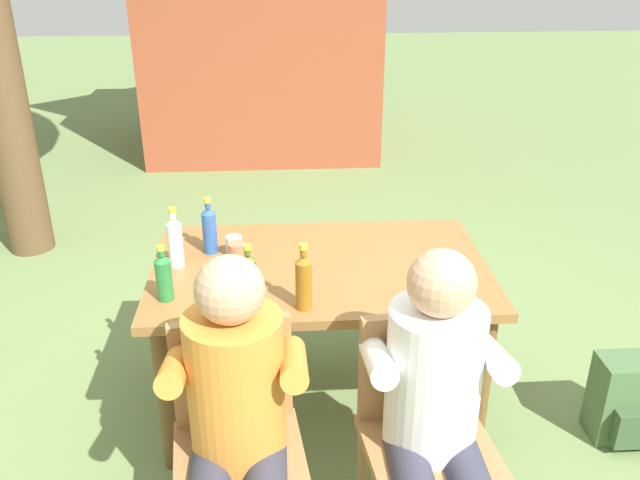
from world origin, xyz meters
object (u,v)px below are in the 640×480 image
person_in_white_shirt (437,406)px  bottle_green (164,277)px  bottle_amber (304,281)px  cup_terracotta (237,255)px  cup_glass (234,246)px  bottle_olive (249,275)px  bottle_clear (175,241)px  person_in_plaid_shirt (236,414)px  chair_near_right (424,424)px  bottle_blue (209,229)px  backpack_by_near_side (630,401)px  chair_near_left (237,432)px  dining_table (320,284)px

person_in_white_shirt → bottle_green: 1.15m
bottle_amber → cup_terracotta: 0.46m
cup_glass → bottle_green: bearing=-123.9°
bottle_olive → cup_glass: size_ratio=2.54×
bottle_olive → bottle_green: bearing=178.1°
bottle_amber → bottle_green: bearing=169.2°
cup_glass → cup_terracotta: 0.11m
bottle_clear → bottle_amber: bottle_amber is taller
person_in_plaid_shirt → bottle_clear: size_ratio=4.34×
chair_near_right → bottle_olive: bottle_olive is taller
bottle_blue → backpack_by_near_side: size_ratio=0.66×
person_in_plaid_shirt → bottle_clear: (-0.29, 0.90, 0.20)m
chair_near_right → person_in_plaid_shirt: size_ratio=0.74×
bottle_amber → backpack_by_near_side: (1.42, 0.03, -0.66)m
bottle_clear → backpack_by_near_side: bottle_clear is taller
chair_near_left → bottle_amber: bottle_amber is taller
chair_near_right → bottle_green: bearing=151.9°
bottle_green → person_in_plaid_shirt: bearing=-64.1°
chair_near_right → cup_glass: 1.16m
person_in_white_shirt → bottle_blue: bearing=128.3°
chair_near_right → person_in_plaid_shirt: bearing=-170.4°
chair_near_right → bottle_clear: bottle_clear is taller
bottle_clear → bottle_green: bearing=-91.6°
bottle_olive → dining_table: bearing=41.5°
dining_table → cup_terracotta: 0.39m
dining_table → backpack_by_near_side: bearing=-13.6°
dining_table → cup_terracotta: cup_terracotta is taller
bottle_clear → backpack_by_near_side: size_ratio=0.68×
bottle_clear → bottle_blue: bottle_clear is taller
chair_near_right → bottle_amber: (-0.40, 0.40, 0.37)m
bottle_clear → cup_terracotta: 0.27m
chair_near_left → bottle_clear: 0.92m
chair_near_right → cup_terracotta: (-0.67, 0.77, 0.30)m
person_in_white_shirt → backpack_by_near_side: (1.01, 0.54, -0.46)m
bottle_clear → person_in_white_shirt: bearing=-43.7°
bottle_green → cup_glass: bearing=56.1°
chair_near_left → backpack_by_near_side: bearing=14.5°
dining_table → cup_glass: cup_glass is taller
bottle_blue → chair_near_right: bearing=-48.9°
chair_near_left → bottle_blue: (-0.15, 0.92, 0.36)m
chair_near_left → cup_glass: bearing=92.5°
bottle_olive → cup_glass: bearing=101.6°
dining_table → person_in_white_shirt: (0.33, -0.87, 0.01)m
person_in_white_shirt → bottle_green: size_ratio=5.06×
person_in_white_shirt → bottle_amber: person_in_white_shirt is taller
bottle_green → cup_glass: (0.25, 0.37, -0.06)m
dining_table → cup_glass: (-0.38, 0.12, 0.14)m
chair_near_right → chair_near_left: same height
person_in_plaid_shirt → cup_glass: bearing=92.8°
dining_table → backpack_by_near_side: 1.45m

